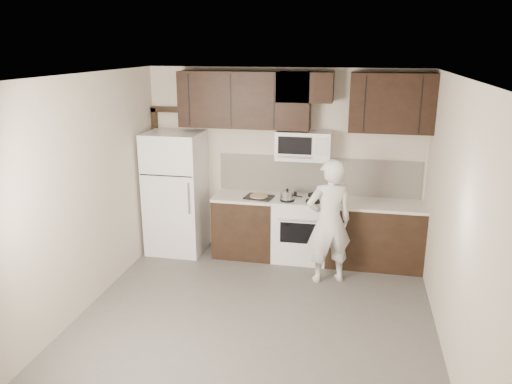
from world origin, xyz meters
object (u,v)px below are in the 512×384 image
(stove, at_px, (300,228))
(refrigerator, at_px, (176,193))
(person, at_px, (329,222))
(microwave, at_px, (304,145))

(stove, height_order, refrigerator, refrigerator)
(refrigerator, height_order, person, refrigerator)
(stove, height_order, microwave, microwave)
(stove, distance_m, refrigerator, 1.90)
(refrigerator, distance_m, person, 2.37)
(stove, bearing_deg, microwave, 90.10)
(stove, relative_size, refrigerator, 0.52)
(refrigerator, bearing_deg, person, -14.75)
(microwave, xyz_separation_m, refrigerator, (-1.85, -0.17, -0.75))
(microwave, distance_m, refrigerator, 2.00)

